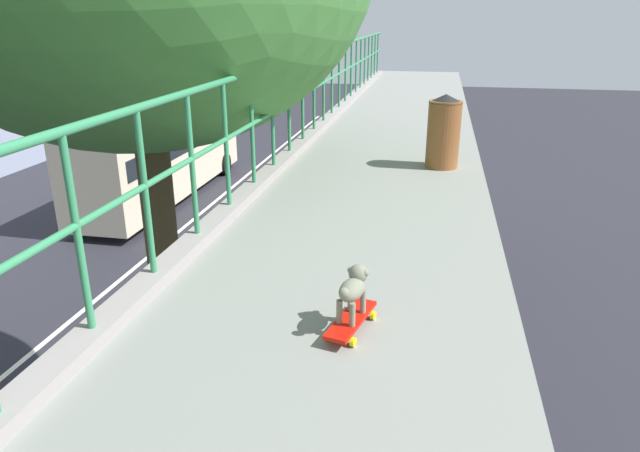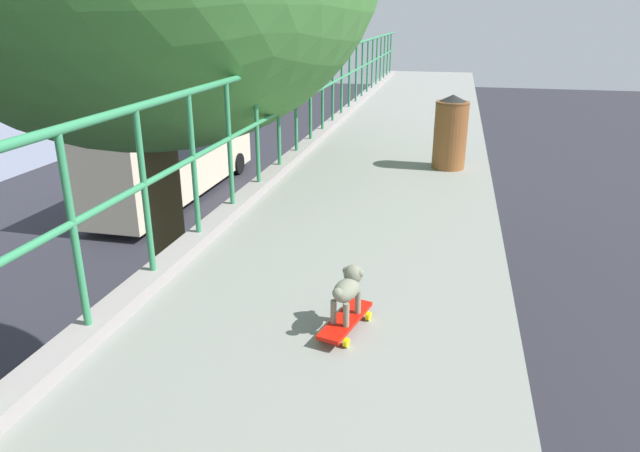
# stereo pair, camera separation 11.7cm
# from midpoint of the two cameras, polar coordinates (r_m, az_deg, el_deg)

# --- Properties ---
(city_bus) EXTENTS (2.57, 10.40, 3.27)m
(city_bus) POSITION_cam_midpoint_polar(r_m,az_deg,el_deg) (23.40, -15.60, 7.19)
(city_bus) COLOR beige
(city_bus) RESTS_ON ground
(toy_skateboard) EXTENTS (0.27, 0.54, 0.08)m
(toy_skateboard) POSITION_cam_midpoint_polar(r_m,az_deg,el_deg) (3.49, 2.14, -9.38)
(toy_skateboard) COLOR red
(toy_skateboard) RESTS_ON overpass_deck
(small_dog) EXTENTS (0.19, 0.33, 0.31)m
(small_dog) POSITION_cam_midpoint_polar(r_m,az_deg,el_deg) (3.42, 2.35, -6.11)
(small_dog) COLOR gray
(small_dog) RESTS_ON toy_skateboard
(litter_bin) EXTENTS (0.41, 0.41, 0.89)m
(litter_bin) POSITION_cam_midpoint_polar(r_m,az_deg,el_deg) (7.20, 11.76, 9.30)
(litter_bin) COLOR brown
(litter_bin) RESTS_ON overpass_deck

